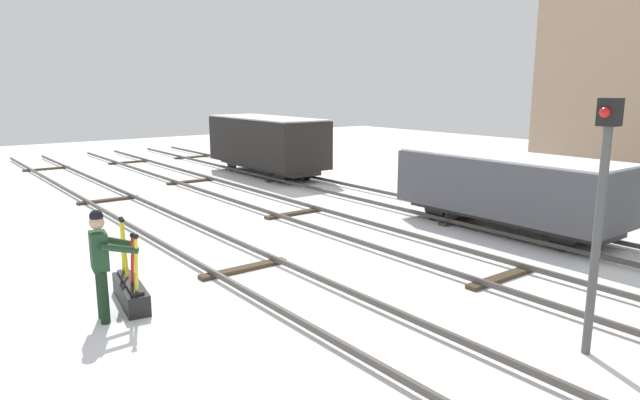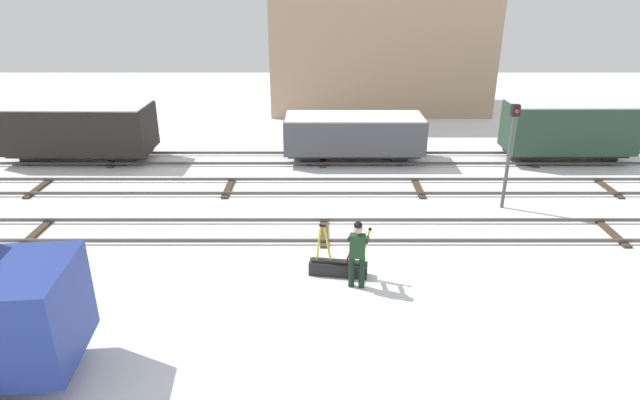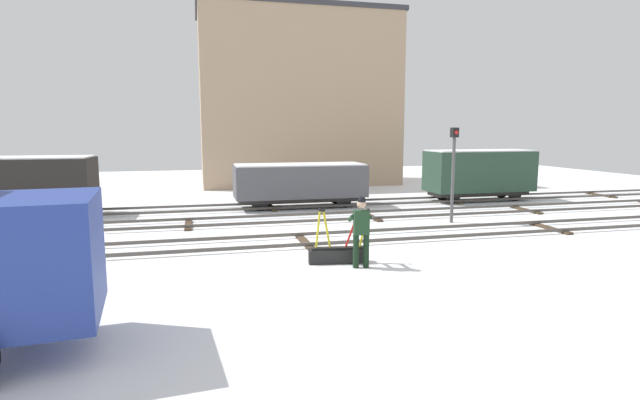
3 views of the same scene
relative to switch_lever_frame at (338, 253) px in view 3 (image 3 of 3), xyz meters
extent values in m
plane|color=white|center=(-0.36, 2.43, -0.25)|extent=(60.00, 60.00, 0.00)
cube|color=#4C4742|center=(-0.36, 1.71, -0.12)|extent=(44.00, 0.07, 0.10)
cube|color=#4C4742|center=(-0.36, 3.15, -0.12)|extent=(44.00, 0.07, 0.10)
cube|color=#423323|center=(-0.36, 2.43, -0.21)|extent=(0.24, 1.94, 0.08)
cube|color=#423323|center=(8.44, 2.43, -0.21)|extent=(0.24, 1.94, 0.08)
cube|color=#4C4742|center=(-0.36, 5.42, -0.12)|extent=(44.00, 0.07, 0.10)
cube|color=#4C4742|center=(-0.36, 6.86, -0.12)|extent=(44.00, 0.07, 0.10)
cube|color=#423323|center=(-3.88, 6.14, -0.21)|extent=(0.24, 1.94, 0.08)
cube|color=#423323|center=(3.16, 6.14, -0.21)|extent=(0.24, 1.94, 0.08)
cube|color=#423323|center=(10.20, 6.14, -0.21)|extent=(0.24, 1.94, 0.08)
cube|color=#4C4742|center=(-0.36, 8.75, -0.12)|extent=(44.00, 0.07, 0.10)
cube|color=#4C4742|center=(-0.36, 10.19, -0.12)|extent=(44.00, 0.07, 0.10)
cube|color=#423323|center=(-9.16, 9.47, -0.21)|extent=(0.24, 1.94, 0.08)
cube|color=#423323|center=(-0.36, 9.47, -0.21)|extent=(0.24, 1.94, 0.08)
cube|color=#423323|center=(8.44, 9.47, -0.21)|extent=(0.24, 1.94, 0.08)
cube|color=#423323|center=(17.24, 9.47, -0.21)|extent=(0.24, 1.94, 0.08)
cube|color=black|center=(-0.01, 0.00, -0.07)|extent=(1.56, 0.58, 0.36)
cube|color=black|center=(-0.01, 0.00, 0.14)|extent=(1.38, 0.40, 0.06)
cylinder|color=yellow|center=(-0.52, 0.08, 0.63)|extent=(0.17, 0.08, 1.05)
sphere|color=black|center=(-0.46, 0.07, 1.15)|extent=(0.09, 0.09, 0.09)
cylinder|color=yellow|center=(-0.28, 0.04, 0.63)|extent=(0.25, 0.09, 1.04)
sphere|color=black|center=(-0.38, 0.06, 1.14)|extent=(0.09, 0.09, 0.09)
cylinder|color=red|center=(0.36, -0.05, 0.60)|extent=(0.41, 0.12, 1.01)
sphere|color=black|center=(0.53, -0.08, 1.10)|extent=(0.09, 0.09, 0.09)
cylinder|color=yellow|center=(0.67, -0.10, 0.62)|extent=(0.28, 0.10, 1.04)
sphere|color=black|center=(0.78, -0.12, 1.14)|extent=(0.09, 0.09, 0.09)
cylinder|color=black|center=(0.31, -0.57, 0.18)|extent=(0.15, 0.15, 0.86)
cylinder|color=black|center=(0.57, -0.61, 0.18)|extent=(0.15, 0.15, 0.86)
cube|color=#1E3D23|center=(0.44, -0.59, 0.91)|extent=(0.41, 0.29, 0.61)
sphere|color=tan|center=(0.44, -0.59, 1.37)|extent=(0.23, 0.23, 0.23)
sphere|color=black|center=(0.44, -0.59, 1.46)|extent=(0.21, 0.21, 0.21)
cylinder|color=#1E3D23|center=(0.27, -0.29, 0.98)|extent=(0.19, 0.59, 0.29)
cylinder|color=#1E3D23|center=(0.69, -0.35, 0.96)|extent=(0.19, 0.59, 0.25)
cube|color=navy|center=(-5.98, -3.94, 1.25)|extent=(2.08, 2.26, 1.90)
cube|color=black|center=(-5.08, -3.86, 1.58)|extent=(0.20, 1.78, 0.76)
cylinder|color=black|center=(-6.76, -2.89, 0.20)|extent=(0.92, 0.33, 0.90)
cylinder|color=#4C4C4C|center=(5.72, 4.45, 1.34)|extent=(0.12, 0.12, 3.18)
cube|color=black|center=(5.72, 4.45, 3.11)|extent=(0.24, 0.24, 0.36)
sphere|color=red|center=(5.72, 4.32, 3.11)|extent=(0.14, 0.14, 0.14)
cube|color=tan|center=(2.95, 19.77, 5.07)|extent=(12.29, 5.93, 10.63)
cube|color=#38383D|center=(2.95, 19.77, 10.53)|extent=(12.54, 6.05, 0.30)
cube|color=#2D2B28|center=(-10.65, 9.47, 0.15)|extent=(5.85, 1.42, 0.20)
cube|color=black|center=(-10.65, 9.47, 1.18)|extent=(6.17, 2.31, 1.86)
cube|color=white|center=(-10.65, 9.47, 2.14)|extent=(6.05, 2.22, 0.06)
cylinder|color=black|center=(-8.67, 8.83, 0.10)|extent=(0.70, 0.11, 0.70)
cylinder|color=black|center=(-8.65, 10.05, 0.10)|extent=(0.70, 0.11, 0.70)
cube|color=#2D2B28|center=(0.94, 9.47, 0.15)|extent=(5.51, 1.29, 0.20)
cube|color=#4C4C51|center=(0.94, 9.47, 0.95)|extent=(5.80, 2.15, 1.40)
cube|color=white|center=(0.94, 9.47, 1.68)|extent=(5.68, 2.06, 0.06)
cylinder|color=black|center=(-0.94, 8.88, 0.10)|extent=(0.70, 0.10, 0.70)
cylinder|color=black|center=(-0.94, 10.05, 0.10)|extent=(0.70, 0.10, 0.70)
cylinder|color=black|center=(2.83, 8.88, 0.10)|extent=(0.70, 0.10, 0.70)
cylinder|color=black|center=(2.82, 10.06, 0.10)|extent=(0.70, 0.10, 0.70)
cube|color=#2D2B28|center=(9.93, 9.47, 0.15)|extent=(4.91, 1.23, 0.20)
cube|color=#284233|center=(9.93, 9.47, 1.22)|extent=(5.17, 2.03, 1.93)
cube|color=white|center=(9.93, 9.47, 2.21)|extent=(5.06, 1.95, 0.06)
cylinder|color=black|center=(8.26, 8.91, 0.10)|extent=(0.70, 0.10, 0.70)
cylinder|color=black|center=(8.25, 10.01, 0.10)|extent=(0.70, 0.10, 0.70)
cylinder|color=black|center=(11.61, 8.92, 0.10)|extent=(0.70, 0.10, 0.70)
cylinder|color=black|center=(11.60, 10.02, 0.10)|extent=(0.70, 0.10, 0.70)
ellipsoid|color=#514C47|center=(-2.73, 22.12, 10.74)|extent=(0.18, 0.28, 0.11)
sphere|color=#514C47|center=(-2.76, 22.22, 10.78)|extent=(0.07, 0.07, 0.07)
camera|label=1|loc=(9.27, -2.98, 3.45)|focal=31.57mm
camera|label=2|loc=(-0.48, -12.17, 6.97)|focal=29.83mm
camera|label=3|loc=(-3.48, -12.07, 3.18)|focal=27.69mm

